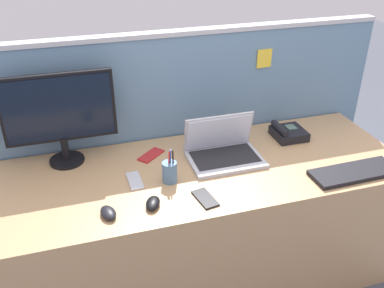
# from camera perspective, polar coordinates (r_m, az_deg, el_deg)

# --- Properties ---
(ground_plane) EXTENTS (10.00, 10.00, 0.00)m
(ground_plane) POSITION_cam_1_polar(r_m,az_deg,el_deg) (2.55, 0.34, -16.86)
(ground_plane) COLOR #4C515B
(desk) EXTENTS (2.13, 0.74, 0.70)m
(desk) POSITION_cam_1_polar(r_m,az_deg,el_deg) (2.31, 0.37, -10.83)
(desk) COLOR tan
(desk) RESTS_ON ground_plane
(cubicle_divider) EXTENTS (2.39, 0.08, 1.28)m
(cubicle_divider) POSITION_cam_1_polar(r_m,az_deg,el_deg) (2.47, -2.44, 0.38)
(cubicle_divider) COLOR #6084A3
(cubicle_divider) RESTS_ON ground_plane
(desktop_monitor) EXTENTS (0.54, 0.17, 0.47)m
(desktop_monitor) POSITION_cam_1_polar(r_m,az_deg,el_deg) (2.14, -17.36, 4.05)
(desktop_monitor) COLOR black
(desktop_monitor) RESTS_ON desk
(laptop) EXTENTS (0.37, 0.27, 0.21)m
(laptop) POSITION_cam_1_polar(r_m,az_deg,el_deg) (2.18, 4.14, -0.67)
(laptop) COLOR #B2B5BC
(laptop) RESTS_ON desk
(desk_phone) EXTENTS (0.17, 0.17, 0.08)m
(desk_phone) POSITION_cam_1_polar(r_m,az_deg,el_deg) (2.43, 12.70, 1.48)
(desk_phone) COLOR black
(desk_phone) RESTS_ON desk
(keyboard_main) EXTENTS (0.44, 0.16, 0.02)m
(keyboard_main) POSITION_cam_1_polar(r_m,az_deg,el_deg) (2.21, 20.90, -3.56)
(keyboard_main) COLOR black
(keyboard_main) RESTS_ON desk
(computer_mouse_right_hand) EXTENTS (0.09, 0.12, 0.03)m
(computer_mouse_right_hand) POSITION_cam_1_polar(r_m,az_deg,el_deg) (1.86, -5.26, -7.89)
(computer_mouse_right_hand) COLOR black
(computer_mouse_right_hand) RESTS_ON desk
(computer_mouse_left_hand) EXTENTS (0.08, 0.11, 0.03)m
(computer_mouse_left_hand) POSITION_cam_1_polar(r_m,az_deg,el_deg) (1.84, -11.16, -9.02)
(computer_mouse_left_hand) COLOR black
(computer_mouse_left_hand) RESTS_ON desk
(pen_cup) EXTENTS (0.07, 0.07, 0.17)m
(pen_cup) POSITION_cam_1_polar(r_m,az_deg,el_deg) (1.99, -3.01, -3.72)
(pen_cup) COLOR #4C7093
(pen_cup) RESTS_ON desk
(cell_phone_red_case) EXTENTS (0.16, 0.15, 0.01)m
(cell_phone_red_case) POSITION_cam_1_polar(r_m,az_deg,el_deg) (2.22, -5.51, -1.50)
(cell_phone_red_case) COLOR #B22323
(cell_phone_red_case) RESTS_ON desk
(cell_phone_silver_slab) EXTENTS (0.06, 0.15, 0.01)m
(cell_phone_silver_slab) POSITION_cam_1_polar(r_m,az_deg,el_deg) (2.03, -7.67, -4.88)
(cell_phone_silver_slab) COLOR #B7BAC1
(cell_phone_silver_slab) RESTS_ON desk
(cell_phone_black_slab) EXTENTS (0.09, 0.15, 0.01)m
(cell_phone_black_slab) POSITION_cam_1_polar(r_m,az_deg,el_deg) (1.90, 1.77, -7.29)
(cell_phone_black_slab) COLOR black
(cell_phone_black_slab) RESTS_ON desk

